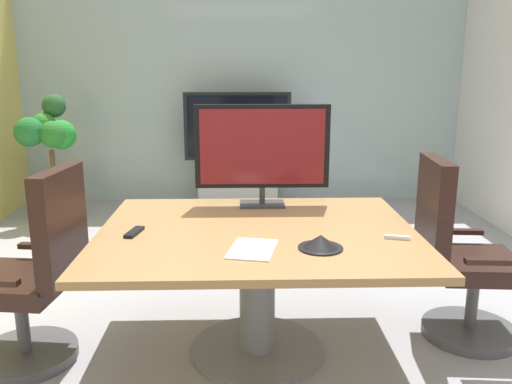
{
  "coord_description": "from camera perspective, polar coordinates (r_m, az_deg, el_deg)",
  "views": [
    {
      "loc": [
        -0.02,
        -2.92,
        1.61
      ],
      "look_at": [
        0.06,
        0.06,
        0.89
      ],
      "focal_mm": 37.0,
      "sensor_mm": 36.0,
      "label": 1
    }
  ],
  "objects": [
    {
      "name": "office_chair_left",
      "position": [
        3.11,
        -22.77,
        -9.2
      ],
      "size": [
        0.62,
        0.6,
        1.09
      ],
      "rotation": [
        0.0,
        0.0,
        -1.69
      ],
      "color": "#4C4C51",
      "rests_on": "ground"
    },
    {
      "name": "whiteboard_marker",
      "position": [
        2.81,
        15.01,
        -4.77
      ],
      "size": [
        0.13,
        0.05,
        0.02
      ],
      "primitive_type": "cube",
      "rotation": [
        0.0,
        0.0,
        -0.28
      ],
      "color": "silver",
      "rests_on": "conference_table"
    },
    {
      "name": "paper_notepad",
      "position": [
        2.56,
        -0.38,
        -6.2
      ],
      "size": [
        0.27,
        0.34,
        0.01
      ],
      "primitive_type": "cube",
      "rotation": [
        0.0,
        0.0,
        -0.21
      ],
      "color": "white",
      "rests_on": "conference_table"
    },
    {
      "name": "tv_monitor",
      "position": [
        3.29,
        0.68,
        4.63
      ],
      "size": [
        0.84,
        0.18,
        0.64
      ],
      "color": "#333338",
      "rests_on": "conference_table"
    },
    {
      "name": "conference_phone",
      "position": [
        2.59,
        7.0,
        -5.45
      ],
      "size": [
        0.22,
        0.22,
        0.07
      ],
      "color": "black",
      "rests_on": "conference_table"
    },
    {
      "name": "office_chair_right",
      "position": [
        3.36,
        21.11,
        -7.36
      ],
      "size": [
        0.61,
        0.59,
        1.09
      ],
      "rotation": [
        0.0,
        0.0,
        1.49
      ],
      "color": "#4C4C51",
      "rests_on": "ground"
    },
    {
      "name": "conference_table",
      "position": [
        2.93,
        0.14,
        -7.46
      ],
      "size": [
        1.71,
        1.37,
        0.74
      ],
      "color": "olive",
      "rests_on": "ground"
    },
    {
      "name": "wall_display_unit",
      "position": [
        6.07,
        -1.98,
        2.54
      ],
      "size": [
        1.2,
        0.36,
        1.31
      ],
      "color": "#B7BABC",
      "rests_on": "ground"
    },
    {
      "name": "ground_plane",
      "position": [
        3.33,
        -1.09,
        -15.21
      ],
      "size": [
        7.78,
        7.78,
        0.0
      ],
      "primitive_type": "plane",
      "color": "#99999E"
    },
    {
      "name": "potted_plant",
      "position": [
        5.87,
        -21.35,
        4.45
      ],
      "size": [
        0.58,
        0.56,
        1.31
      ],
      "color": "brown",
      "rests_on": "ground"
    },
    {
      "name": "wall_back_glass_partition",
      "position": [
        6.32,
        -1.46,
        10.89
      ],
      "size": [
        5.24,
        0.1,
        2.61
      ],
      "primitive_type": "cube",
      "color": "#9EB2B7",
      "rests_on": "ground"
    },
    {
      "name": "remote_control",
      "position": [
        2.87,
        -13.03,
        -4.24
      ],
      "size": [
        0.08,
        0.18,
        0.02
      ],
      "primitive_type": "cube",
      "rotation": [
        0.0,
        0.0,
        -0.2
      ],
      "color": "black",
      "rests_on": "conference_table"
    }
  ]
}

